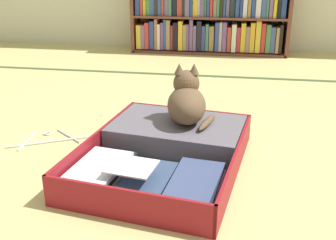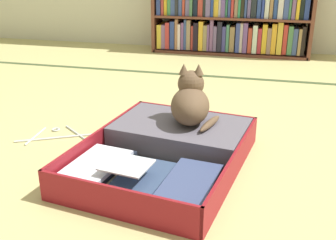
{
  "view_description": "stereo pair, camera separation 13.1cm",
  "coord_description": "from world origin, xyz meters",
  "px_view_note": "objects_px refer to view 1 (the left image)",
  "views": [
    {
      "loc": [
        0.16,
        -1.58,
        0.83
      ],
      "look_at": [
        -0.09,
        -0.05,
        0.21
      ],
      "focal_mm": 43.87,
      "sensor_mm": 36.0,
      "label": 1
    },
    {
      "loc": [
        0.29,
        -1.56,
        0.83
      ],
      "look_at": [
        -0.09,
        -0.05,
        0.21
      ],
      "focal_mm": 43.87,
      "sensor_mm": 36.0,
      "label": 2
    }
  ],
  "objects_px": {
    "bookshelf": "(209,18)",
    "clothes_hanger": "(48,139)",
    "open_suitcase": "(168,149)",
    "black_cat": "(187,101)"
  },
  "relations": [
    {
      "from": "bookshelf",
      "to": "open_suitcase",
      "type": "height_order",
      "value": "bookshelf"
    },
    {
      "from": "black_cat",
      "to": "open_suitcase",
      "type": "bearing_deg",
      "value": -109.59
    },
    {
      "from": "black_cat",
      "to": "clothes_hanger",
      "type": "relative_size",
      "value": 0.83
    },
    {
      "from": "bookshelf",
      "to": "open_suitcase",
      "type": "xyz_separation_m",
      "value": [
        -0.02,
        -2.23,
        -0.26
      ]
    },
    {
      "from": "open_suitcase",
      "to": "clothes_hanger",
      "type": "xyz_separation_m",
      "value": [
        -0.61,
        0.12,
        -0.05
      ]
    },
    {
      "from": "open_suitcase",
      "to": "black_cat",
      "type": "distance_m",
      "value": 0.24
    },
    {
      "from": "clothes_hanger",
      "to": "open_suitcase",
      "type": "bearing_deg",
      "value": -10.84
    },
    {
      "from": "bookshelf",
      "to": "clothes_hanger",
      "type": "distance_m",
      "value": 2.23
    },
    {
      "from": "bookshelf",
      "to": "black_cat",
      "type": "height_order",
      "value": "bookshelf"
    },
    {
      "from": "open_suitcase",
      "to": "clothes_hanger",
      "type": "relative_size",
      "value": 2.59
    }
  ]
}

